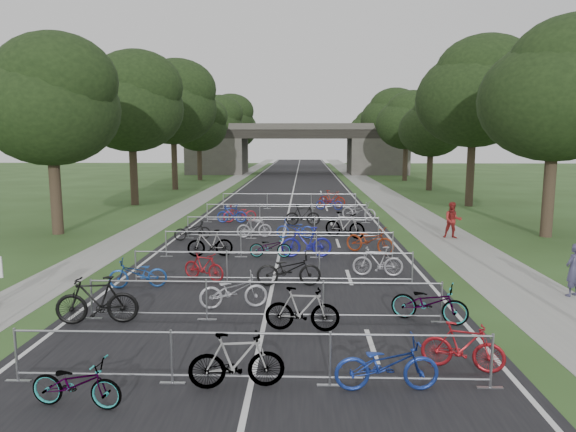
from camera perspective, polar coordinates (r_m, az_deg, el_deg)
name	(u,v)px	position (r m, az deg, el deg)	size (l,w,h in m)	color
ground	(251,385)	(10.52, -4.16, -18.22)	(200.00, 200.00, 0.00)	#2E471E
road	(295,182)	(59.55, 0.80, 3.84)	(11.00, 140.00, 0.01)	black
sidewalk_right	(364,182)	(59.95, 8.48, 3.78)	(3.00, 140.00, 0.01)	gray
sidewalk_left	(231,181)	(60.14, -6.38, 3.84)	(2.00, 140.00, 0.01)	gray
lane_markings	(295,182)	(59.55, 0.80, 3.84)	(0.12, 140.00, 0.00)	silver
overpass_bridge	(297,149)	(74.37, 1.01, 7.47)	(31.00, 8.00, 7.05)	#494541
tree_left_0	(51,104)	(28.22, -24.82, 11.24)	(6.72, 6.72, 10.25)	#33261C
tree_right_0	(559,93)	(28.11, 27.90, 11.95)	(7.17, 7.17, 10.93)	#33261C
tree_left_1	(132,104)	(39.38, -16.96, 11.80)	(7.56, 7.56, 11.53)	#33261C
tree_right_1	(476,95)	(39.32, 20.18, 12.53)	(8.18, 8.18, 12.47)	#33261C
tree_left_2	(173,104)	(50.93, -12.61, 12.01)	(8.40, 8.40, 12.81)	#33261C
tree_right_2	(433,127)	(50.76, 15.78, 9.46)	(6.16, 6.16, 9.39)	#33261C
tree_left_3	(199,125)	(62.55, -9.81, 9.88)	(6.72, 6.72, 10.25)	#33261C
tree_right_3	(408,122)	(62.50, 13.14, 10.19)	(7.17, 7.17, 10.93)	#33261C
tree_left_4	(216,122)	(74.37, -7.96, 10.29)	(7.56, 7.56, 11.53)	#33261C
tree_right_4	(391,118)	(74.34, 11.34, 10.67)	(8.18, 8.18, 12.47)	#33261C
tree_left_5	(229,120)	(86.25, -6.61, 10.58)	(8.40, 8.40, 12.81)	#33261C
tree_right_5	(378,133)	(86.14, 9.97, 9.07)	(6.16, 6.16, 9.39)	#33261C
tree_left_6	(238,131)	(98.08, -5.56, 9.37)	(6.72, 6.72, 10.25)	#33261C
tree_right_6	(369,129)	(98.05, 8.99, 9.57)	(7.17, 7.17, 10.93)	#33261C
barrier_row_0	(250,358)	(10.29, -4.19, -15.50)	(9.70, 0.08, 1.10)	#97999F
barrier_row_1	(265,301)	(13.64, -2.61, -9.39)	(9.70, 0.08, 1.10)	#97999F
barrier_row_2	(273,267)	(17.10, -1.69, -5.71)	(9.70, 0.08, 1.10)	#97999F
barrier_row_3	(279,244)	(20.80, -1.06, -3.17)	(9.70, 0.08, 1.10)	#97999F
barrier_row_4	(283,228)	(24.73, -0.60, -1.31)	(9.70, 0.08, 1.10)	#97999F
barrier_row_5	(286,213)	(29.66, -0.20, 0.31)	(9.70, 0.08, 1.10)	#97999F
barrier_row_6	(289,201)	(35.61, 0.13, 1.66)	(9.70, 0.08, 1.10)	#97999F
bike_0	(76,384)	(10.25, -22.45, -16.84)	(0.59, 1.70, 0.89)	#97999F
bike_1	(237,361)	(10.18, -5.73, -15.74)	(0.52, 1.84, 1.10)	#97999F
bike_2	(387,365)	(10.24, 10.91, -15.91)	(0.69, 1.98, 1.04)	navy
bike_3	(463,347)	(11.46, 18.85, -13.60)	(0.47, 1.67, 1.01)	maroon
bike_4	(97,301)	(14.25, -20.46, -8.80)	(0.59, 2.09, 1.26)	black
bike_5	(233,291)	(14.71, -6.08, -8.27)	(0.67, 1.92, 1.01)	#AAAAB2
bike_6	(302,310)	(12.92, 1.59, -10.36)	(0.52, 1.86, 1.12)	#97999F
bike_7	(429,303)	(14.04, 15.43, -9.28)	(0.69, 1.98, 1.04)	#97999F
bike_8	(138,274)	(17.23, -16.35, -6.17)	(0.64, 1.83, 0.96)	navy
bike_9	(204,267)	(17.65, -9.35, -5.57)	(0.46, 1.62, 0.97)	maroon
bike_10	(289,270)	(16.76, 0.08, -5.98)	(0.73, 2.10, 1.10)	black
bike_11	(378,262)	(18.22, 9.95, -5.01)	(0.50, 1.76, 1.06)	#939299
bike_12	(210,243)	(21.17, -8.65, -3.03)	(0.52, 1.84, 1.11)	#97999F
bike_13	(270,247)	(20.81, -1.97, -3.45)	(0.59, 1.68, 0.88)	#97999F
bike_14	(306,242)	(20.84, 2.06, -2.93)	(0.58, 2.07, 1.24)	navy
bike_15	(370,240)	(21.82, 9.08, -2.66)	(0.75, 2.16, 1.13)	#933315
bike_16	(192,231)	(24.89, -10.58, -1.60)	(0.61, 1.74, 0.92)	black
bike_17	(254,227)	(25.07, -3.77, -1.27)	(0.48, 1.71, 1.03)	#93939A
bike_18	(295,229)	(24.86, 0.79, -1.42)	(0.63, 1.81, 0.95)	navy
bike_19	(345,225)	(25.09, 6.33, -1.02)	(0.59, 2.10, 1.26)	#97999F
bike_20	(232,214)	(29.73, -6.27, 0.23)	(0.49, 1.73, 1.04)	navy
bike_21	(240,214)	(29.92, -5.38, 0.28)	(0.68, 1.95, 1.02)	maroon
bike_22	(303,215)	(28.60, 1.66, 0.08)	(0.55, 1.93, 1.16)	black
bike_23	(359,211)	(30.83, 7.88, 0.57)	(0.75, 2.14, 1.12)	#9D9CA3
bike_26	(329,203)	(35.20, 4.61, 1.46)	(0.65, 1.86, 0.98)	navy
bike_27	(332,199)	(36.62, 4.90, 1.91)	(0.57, 2.00, 1.20)	maroon
pedestrian_a	(573,270)	(17.86, 29.14, -5.29)	(0.59, 0.39, 1.63)	#3A3955
pedestrian_b	(453,220)	(26.06, 17.83, -0.47)	(0.86, 0.67, 1.76)	maroon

